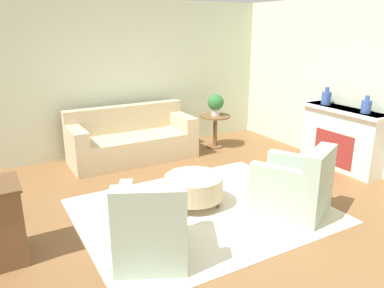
{
  "coord_description": "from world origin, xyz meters",
  "views": [
    {
      "loc": [
        -2.31,
        -3.77,
        2.3
      ],
      "look_at": [
        0.15,
        0.55,
        0.75
      ],
      "focal_mm": 35.0,
      "sensor_mm": 36.0,
      "label": 1
    }
  ],
  "objects_px": {
    "side_table": "(215,125)",
    "vase_mantel_near": "(326,98)",
    "couch": "(132,141)",
    "vase_mantel_far": "(366,106)",
    "armchair_right": "(295,188)",
    "armchair_left": "(151,227)",
    "potted_plant_on_side_table": "(216,103)",
    "ottoman_table": "(194,187)"
  },
  "relations": [
    {
      "from": "ottoman_table",
      "to": "armchair_right",
      "type": "bearing_deg",
      "value": -38.89
    },
    {
      "from": "couch",
      "to": "vase_mantel_near",
      "type": "bearing_deg",
      "value": -31.47
    },
    {
      "from": "armchair_right",
      "to": "vase_mantel_near",
      "type": "bearing_deg",
      "value": 33.67
    },
    {
      "from": "vase_mantel_near",
      "to": "potted_plant_on_side_table",
      "type": "bearing_deg",
      "value": 126.04
    },
    {
      "from": "ottoman_table",
      "to": "potted_plant_on_side_table",
      "type": "bearing_deg",
      "value": 50.73
    },
    {
      "from": "vase_mantel_near",
      "to": "armchair_left",
      "type": "bearing_deg",
      "value": -162.25
    },
    {
      "from": "vase_mantel_near",
      "to": "vase_mantel_far",
      "type": "relative_size",
      "value": 1.09
    },
    {
      "from": "side_table",
      "to": "vase_mantel_far",
      "type": "height_order",
      "value": "vase_mantel_far"
    },
    {
      "from": "couch",
      "to": "vase_mantel_far",
      "type": "distance_m",
      "value": 3.94
    },
    {
      "from": "vase_mantel_far",
      "to": "vase_mantel_near",
      "type": "bearing_deg",
      "value": 90.0
    },
    {
      "from": "couch",
      "to": "armchair_left",
      "type": "xyz_separation_m",
      "value": [
        -0.94,
        -3.0,
        0.01
      ]
    },
    {
      "from": "armchair_left",
      "to": "vase_mantel_far",
      "type": "height_order",
      "value": "vase_mantel_far"
    },
    {
      "from": "vase_mantel_far",
      "to": "couch",
      "type": "bearing_deg",
      "value": 138.6
    },
    {
      "from": "couch",
      "to": "armchair_left",
      "type": "height_order",
      "value": "couch"
    },
    {
      "from": "side_table",
      "to": "vase_mantel_near",
      "type": "height_order",
      "value": "vase_mantel_near"
    },
    {
      "from": "armchair_left",
      "to": "vase_mantel_far",
      "type": "relative_size",
      "value": 3.94
    },
    {
      "from": "couch",
      "to": "potted_plant_on_side_table",
      "type": "xyz_separation_m",
      "value": [
        1.7,
        -0.14,
        0.55
      ]
    },
    {
      "from": "side_table",
      "to": "vase_mantel_near",
      "type": "xyz_separation_m",
      "value": [
        1.19,
        -1.64,
        0.7
      ]
    },
    {
      "from": "vase_mantel_far",
      "to": "side_table",
      "type": "bearing_deg",
      "value": 116.23
    },
    {
      "from": "ottoman_table",
      "to": "side_table",
      "type": "relative_size",
      "value": 1.2
    },
    {
      "from": "ottoman_table",
      "to": "vase_mantel_far",
      "type": "xyz_separation_m",
      "value": [
        2.86,
        -0.37,
        0.87
      ]
    },
    {
      "from": "vase_mantel_near",
      "to": "vase_mantel_far",
      "type": "height_order",
      "value": "vase_mantel_near"
    },
    {
      "from": "armchair_right",
      "to": "vase_mantel_near",
      "type": "relative_size",
      "value": 3.61
    },
    {
      "from": "vase_mantel_near",
      "to": "armchair_right",
      "type": "bearing_deg",
      "value": -146.33
    },
    {
      "from": "couch",
      "to": "potted_plant_on_side_table",
      "type": "distance_m",
      "value": 1.79
    },
    {
      "from": "potted_plant_on_side_table",
      "to": "vase_mantel_near",
      "type": "bearing_deg",
      "value": -53.96
    },
    {
      "from": "couch",
      "to": "vase_mantel_far",
      "type": "height_order",
      "value": "vase_mantel_far"
    },
    {
      "from": "vase_mantel_far",
      "to": "ottoman_table",
      "type": "bearing_deg",
      "value": 172.58
    },
    {
      "from": "couch",
      "to": "ottoman_table",
      "type": "distance_m",
      "value": 2.18
    },
    {
      "from": "armchair_left",
      "to": "armchair_right",
      "type": "bearing_deg",
      "value": 0.0
    },
    {
      "from": "side_table",
      "to": "armchair_left",
      "type": "bearing_deg",
      "value": -132.72
    },
    {
      "from": "armchair_left",
      "to": "vase_mantel_near",
      "type": "xyz_separation_m",
      "value": [
        3.83,
        1.23,
        0.8
      ]
    },
    {
      "from": "armchair_left",
      "to": "vase_mantel_near",
      "type": "bearing_deg",
      "value": 17.75
    },
    {
      "from": "vase_mantel_far",
      "to": "potted_plant_on_side_table",
      "type": "height_order",
      "value": "vase_mantel_far"
    },
    {
      "from": "armchair_right",
      "to": "side_table",
      "type": "bearing_deg",
      "value": 77.16
    },
    {
      "from": "armchair_left",
      "to": "armchair_right",
      "type": "relative_size",
      "value": 1.0
    },
    {
      "from": "armchair_left",
      "to": "vase_mantel_near",
      "type": "relative_size",
      "value": 3.61
    },
    {
      "from": "ottoman_table",
      "to": "potted_plant_on_side_table",
      "type": "relative_size",
      "value": 1.84
    },
    {
      "from": "side_table",
      "to": "vase_mantel_far",
      "type": "relative_size",
      "value": 2.34
    },
    {
      "from": "armchair_right",
      "to": "ottoman_table",
      "type": "distance_m",
      "value": 1.31
    },
    {
      "from": "couch",
      "to": "ottoman_table",
      "type": "height_order",
      "value": "couch"
    },
    {
      "from": "couch",
      "to": "armchair_right",
      "type": "distance_m",
      "value": 3.18
    }
  ]
}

